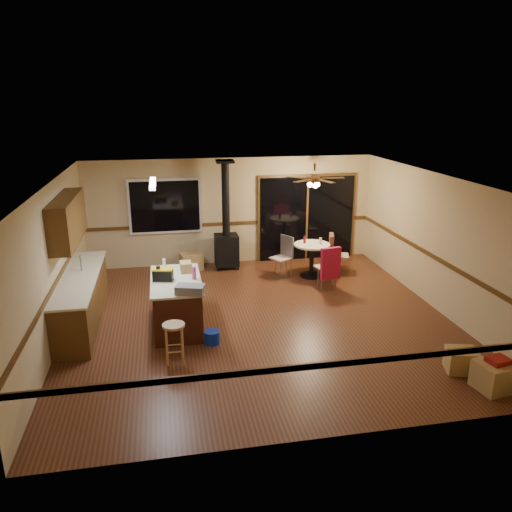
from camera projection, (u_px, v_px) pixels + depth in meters
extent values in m
plane|color=#4E2715|center=(259.00, 319.00, 9.33)|extent=(7.00, 7.00, 0.00)
plane|color=silver|center=(259.00, 181.00, 8.54)|extent=(7.00, 7.00, 0.00)
plane|color=tan|center=(232.00, 211.00, 12.21)|extent=(7.00, 0.00, 7.00)
plane|color=tan|center=(318.00, 343.00, 5.66)|extent=(7.00, 0.00, 7.00)
plane|color=tan|center=(53.00, 265.00, 8.32)|extent=(0.00, 7.00, 7.00)
plane|color=tan|center=(438.00, 243.00, 9.56)|extent=(0.00, 7.00, 7.00)
cube|color=black|center=(165.00, 206.00, 11.82)|extent=(1.72, 0.10, 1.32)
cube|color=black|center=(307.00, 218.00, 12.58)|extent=(2.52, 0.10, 2.10)
cube|color=#563615|center=(82.00, 300.00, 9.10)|extent=(0.60, 3.00, 0.86)
cube|color=beige|center=(79.00, 277.00, 8.96)|extent=(0.64, 3.04, 0.04)
cube|color=#563615|center=(67.00, 220.00, 8.82)|extent=(0.35, 2.00, 0.80)
cube|color=#3A190E|center=(177.00, 304.00, 8.93)|extent=(0.80, 1.60, 0.86)
cube|color=beige|center=(176.00, 280.00, 8.80)|extent=(0.88, 1.68, 0.04)
cube|color=black|center=(227.00, 250.00, 12.01)|extent=(0.55, 0.50, 0.75)
cylinder|color=black|center=(226.00, 198.00, 11.63)|extent=(0.18, 0.18, 1.77)
cylinder|color=brown|center=(314.00, 179.00, 10.90)|extent=(0.24, 0.24, 0.10)
cylinder|color=brown|center=(315.00, 167.00, 10.82)|extent=(0.05, 0.05, 0.16)
sphere|color=#FFD88C|center=(314.00, 185.00, 10.94)|extent=(0.16, 0.16, 0.16)
cube|color=white|center=(153.00, 183.00, 8.52)|extent=(0.10, 1.20, 0.04)
cube|color=slate|center=(190.00, 289.00, 8.13)|extent=(0.52, 0.38, 0.14)
cube|color=black|center=(163.00, 275.00, 8.72)|extent=(0.37, 0.25, 0.19)
cube|color=gold|center=(163.00, 270.00, 8.68)|extent=(0.37, 0.25, 0.03)
cube|color=#A48149|center=(186.00, 267.00, 9.16)|extent=(0.21, 0.28, 0.18)
cylinder|color=black|center=(158.00, 273.00, 8.70)|extent=(0.08, 0.08, 0.26)
cylinder|color=#D84C8C|center=(194.00, 273.00, 8.77)|extent=(0.09, 0.09, 0.23)
cylinder|color=white|center=(164.00, 264.00, 9.33)|extent=(0.07, 0.07, 0.18)
cylinder|color=tan|center=(174.00, 343.00, 7.76)|extent=(0.38, 0.38, 0.64)
cylinder|color=#0D2FBF|center=(212.00, 337.00, 8.39)|extent=(0.30, 0.30, 0.22)
cylinder|color=black|center=(311.00, 275.00, 11.58)|extent=(0.51, 0.51, 0.04)
cylinder|color=black|center=(312.00, 260.00, 11.46)|extent=(0.10, 0.10, 0.70)
cylinder|color=beige|center=(312.00, 245.00, 11.35)|extent=(0.82, 0.82, 0.04)
cylinder|color=#590C14|center=(305.00, 240.00, 11.39)|extent=(0.07, 0.07, 0.16)
cylinder|color=beige|center=(320.00, 241.00, 11.31)|extent=(0.08, 0.08, 0.15)
cube|color=tan|center=(281.00, 258.00, 11.41)|extent=(0.55, 0.55, 0.03)
cube|color=slate|center=(287.00, 246.00, 11.46)|extent=(0.23, 0.36, 0.50)
cube|color=tan|center=(325.00, 267.00, 10.81)|extent=(0.47, 0.47, 0.03)
cube|color=slate|center=(330.00, 259.00, 10.56)|extent=(0.40, 0.10, 0.50)
cube|color=#A9132D|center=(331.00, 264.00, 10.58)|extent=(0.45, 0.18, 0.70)
cube|color=tan|center=(340.00, 255.00, 11.62)|extent=(0.50, 0.50, 0.03)
cube|color=slate|center=(332.00, 245.00, 11.56)|extent=(0.15, 0.39, 0.50)
cube|color=#4F2B1E|center=(331.00, 249.00, 11.59)|extent=(0.23, 0.45, 0.70)
cube|color=#A48149|center=(191.00, 261.00, 11.98)|extent=(0.58, 0.50, 0.41)
cube|color=#A48149|center=(496.00, 376.00, 7.05)|extent=(0.61, 0.53, 0.41)
cube|color=#A48149|center=(461.00, 360.00, 7.52)|extent=(0.52, 0.47, 0.35)
cube|color=maroon|center=(498.00, 360.00, 6.98)|extent=(0.32, 0.28, 0.08)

